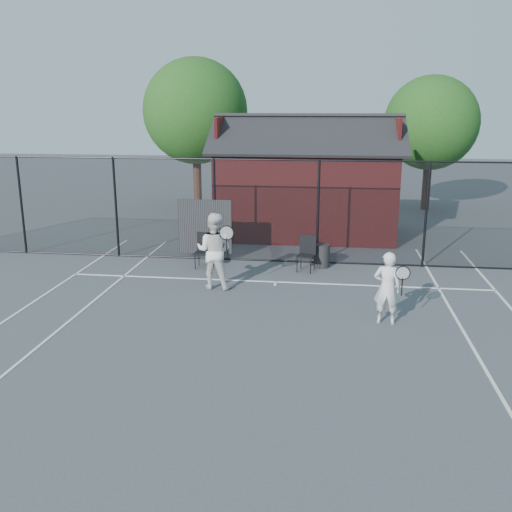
# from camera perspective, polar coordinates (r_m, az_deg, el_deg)

# --- Properties ---
(ground) EXTENTS (80.00, 80.00, 0.00)m
(ground) POSITION_cam_1_polar(r_m,az_deg,el_deg) (12.05, 0.64, -6.88)
(ground) COLOR #43464D
(ground) RESTS_ON ground
(court_lines) EXTENTS (11.02, 18.00, 0.01)m
(court_lines) POSITION_cam_1_polar(r_m,az_deg,el_deg) (10.84, -0.20, -9.43)
(court_lines) COLOR silver
(court_lines) RESTS_ON ground
(fence) EXTENTS (22.04, 3.00, 3.00)m
(fence) POSITION_cam_1_polar(r_m,az_deg,el_deg) (16.47, 1.66, 4.31)
(fence) COLOR black
(fence) RESTS_ON ground
(clubhouse) EXTENTS (6.50, 4.36, 4.19)m
(clubhouse) POSITION_cam_1_polar(r_m,az_deg,el_deg) (20.33, 5.08, 6.74)
(clubhouse) COLOR maroon
(clubhouse) RESTS_ON ground
(tree_left) EXTENTS (4.48, 4.48, 6.44)m
(tree_left) POSITION_cam_1_polar(r_m,az_deg,el_deg) (25.29, -6.06, 14.18)
(tree_left) COLOR black
(tree_left) RESTS_ON ground
(tree_right) EXTENTS (3.97, 3.97, 5.70)m
(tree_right) POSITION_cam_1_polar(r_m,az_deg,el_deg) (25.96, 17.11, 12.58)
(tree_right) COLOR black
(tree_right) RESTS_ON ground
(player_front) EXTENTS (0.71, 0.54, 1.55)m
(player_front) POSITION_cam_1_polar(r_m,az_deg,el_deg) (12.20, 12.99, -3.11)
(player_front) COLOR silver
(player_front) RESTS_ON ground
(player_back) EXTENTS (1.08, 0.84, 1.91)m
(player_back) POSITION_cam_1_polar(r_m,az_deg,el_deg) (14.21, -4.18, 0.55)
(player_back) COLOR white
(player_back) RESTS_ON ground
(chair_left) EXTENTS (0.49, 0.50, 0.96)m
(chair_left) POSITION_cam_1_polar(r_m,az_deg,el_deg) (16.11, -5.29, 0.49)
(chair_left) COLOR black
(chair_left) RESTS_ON ground
(chair_right) EXTENTS (0.56, 0.58, 0.97)m
(chair_right) POSITION_cam_1_polar(r_m,az_deg,el_deg) (15.74, 5.02, 0.16)
(chair_right) COLOR black
(chair_right) RESTS_ON ground
(waste_bin) EXTENTS (0.48, 0.48, 0.66)m
(waste_bin) POSITION_cam_1_polar(r_m,az_deg,el_deg) (16.25, 6.59, 0.03)
(waste_bin) COLOR #262626
(waste_bin) RESTS_ON ground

